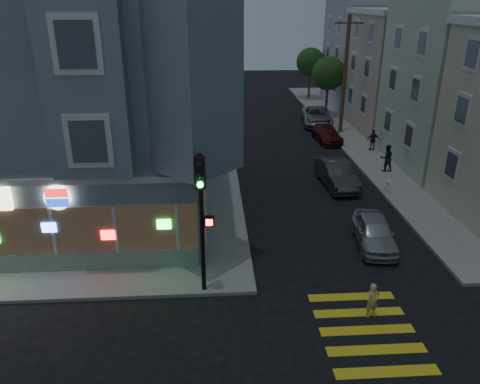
{
  "coord_description": "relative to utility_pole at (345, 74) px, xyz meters",
  "views": [
    {
      "loc": [
        1.42,
        -12.65,
        10.35
      ],
      "look_at": [
        2.59,
        5.54,
        2.73
      ],
      "focal_mm": 35.0,
      "sensor_mm": 36.0,
      "label": 1
    }
  ],
  "objects": [
    {
      "name": "traffic_signal",
      "position": [
        -10.96,
        -21.84,
        -1.03
      ],
      "size": [
        0.64,
        0.6,
        5.35
      ],
      "rotation": [
        0.0,
        0.0,
        -0.11
      ],
      "color": "black",
      "rests_on": "sidewalk_nw"
    },
    {
      "name": "street_tree_far",
      "position": [
        0.2,
        14.0,
        -0.86
      ],
      "size": [
        3.0,
        3.0,
        5.3
      ],
      "color": "#4C3826",
      "rests_on": "sidewalk_ne"
    },
    {
      "name": "corner_building",
      "position": [
        -18.0,
        -13.02,
        1.02
      ],
      "size": [
        14.6,
        14.6,
        11.4
      ],
      "color": "slate",
      "rests_on": "sidewalk_nw"
    },
    {
      "name": "row_house_d",
      "position": [
        7.5,
        10.0,
        0.6
      ],
      "size": [
        12.0,
        8.6,
        10.5
      ],
      "primitive_type": "cube",
      "color": "#A9A3B3",
      "rests_on": "sidewalk_ne"
    },
    {
      "name": "parked_car_c",
      "position": [
        -1.64,
        -2.18,
        -4.21
      ],
      "size": [
        1.87,
        4.15,
        1.18
      ],
      "primitive_type": "imported",
      "rotation": [
        0.0,
        0.0,
        0.06
      ],
      "color": "#561613",
      "rests_on": "ground"
    },
    {
      "name": "street_tree_near",
      "position": [
        0.2,
        6.0,
        -0.86
      ],
      "size": [
        3.0,
        3.0,
        5.3
      ],
      "color": "#4C3826",
      "rests_on": "sidewalk_ne"
    },
    {
      "name": "pedestrian_a",
      "position": [
        0.41,
        -9.38,
        -3.79
      ],
      "size": [
        0.86,
        0.69,
        1.71
      ],
      "primitive_type": "imported",
      "rotation": [
        0.0,
        0.0,
        3.19
      ],
      "color": "black",
      "rests_on": "sidewalk_ne"
    },
    {
      "name": "parked_car_a",
      "position": [
        -3.4,
        -18.53,
        -4.14
      ],
      "size": [
        2.02,
        4.03,
        1.32
      ],
      "primitive_type": "imported",
      "rotation": [
        0.0,
        0.0,
        -0.12
      ],
      "color": "#B2B5BA",
      "rests_on": "ground"
    },
    {
      "name": "utility_pole",
      "position": [
        0.0,
        0.0,
        0.0
      ],
      "size": [
        2.2,
        0.3,
        9.0
      ],
      "color": "#4C3826",
      "rests_on": "sidewalk_ne"
    },
    {
      "name": "parked_car_d",
      "position": [
        -1.3,
        3.02,
        -4.07
      ],
      "size": [
        3.04,
        5.52,
        1.46
      ],
      "primitive_type": "imported",
      "rotation": [
        0.0,
        0.0,
        -0.12
      ],
      "color": "#979CA1",
      "rests_on": "ground"
    },
    {
      "name": "fire_hydrant",
      "position": [
        -0.7,
        -12.86,
        -4.26
      ],
      "size": [
        0.42,
        0.24,
        0.73
      ],
      "color": "white",
      "rests_on": "sidewalk_ne"
    },
    {
      "name": "sidewalk_nw",
      "position": [
        -25.5,
        -1.0,
        -4.72
      ],
      "size": [
        33.0,
        42.0,
        0.15
      ],
      "primitive_type": "cube",
      "color": "gray",
      "rests_on": "ground"
    },
    {
      "name": "sidewalk_ne",
      "position": [
        11.0,
        -1.0,
        -4.72
      ],
      "size": [
        24.0,
        42.0,
        0.15
      ],
      "primitive_type": "cube",
      "color": "gray",
      "rests_on": "ground"
    },
    {
      "name": "parked_car_b",
      "position": [
        -3.26,
        -11.31,
        -4.06
      ],
      "size": [
        1.82,
        4.53,
        1.46
      ],
      "primitive_type": "imported",
      "rotation": [
        0.0,
        0.0,
        0.06
      ],
      "color": "#393D3F",
      "rests_on": "ground"
    },
    {
      "name": "ground",
      "position": [
        -12.0,
        -24.0,
        -4.8
      ],
      "size": [
        120.0,
        120.0,
        0.0
      ],
      "primitive_type": "plane",
      "color": "black",
      "rests_on": "ground"
    },
    {
      "name": "pedestrian_b",
      "position": [
        1.0,
        -5.06,
        -3.89
      ],
      "size": [
        0.89,
        0.4,
        1.51
      ],
      "primitive_type": "imported",
      "rotation": [
        0.0,
        0.0,
        3.11
      ],
      "color": "#27232C",
      "rests_on": "sidewalk_ne"
    },
    {
      "name": "running_child",
      "position": [
        -5.13,
        -23.51,
        -4.15
      ],
      "size": [
        0.53,
        0.4,
        1.29
      ],
      "primitive_type": "imported",
      "rotation": [
        0.0,
        0.0,
        0.21
      ],
      "color": "#D2C66B",
      "rests_on": "ground"
    },
    {
      "name": "row_house_c",
      "position": [
        7.5,
        1.0,
        -0.15
      ],
      "size": [
        12.0,
        8.6,
        9.0
      ],
      "primitive_type": "cube",
      "color": "#B8A08E",
      "rests_on": "sidewalk_ne"
    }
  ]
}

